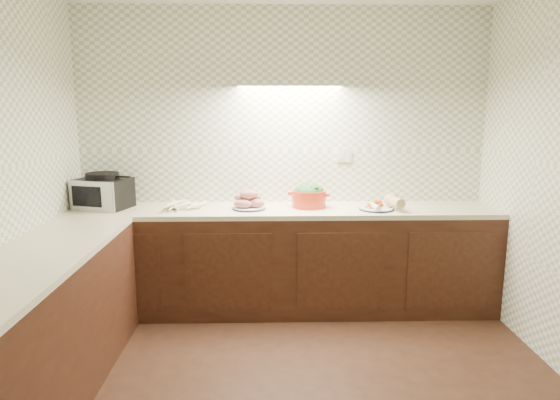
{
  "coord_description": "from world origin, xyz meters",
  "views": [
    {
      "loc": [
        -0.13,
        -2.64,
        1.77
      ],
      "look_at": [
        -0.04,
        1.25,
        1.02
      ],
      "focal_mm": 32.0,
      "sensor_mm": 36.0,
      "label": 1
    }
  ],
  "objects_px": {
    "toaster_oven": "(103,192)",
    "parsnip_pile": "(180,205)",
    "sweet_potato_plate": "(249,202)",
    "dutch_oven": "(309,196)",
    "veg_plate": "(384,204)",
    "onion_bowl": "(246,200)"
  },
  "relations": [
    {
      "from": "sweet_potato_plate",
      "to": "veg_plate",
      "type": "distance_m",
      "value": 1.14
    },
    {
      "from": "sweet_potato_plate",
      "to": "veg_plate",
      "type": "relative_size",
      "value": 0.81
    },
    {
      "from": "toaster_oven",
      "to": "veg_plate",
      "type": "relative_size",
      "value": 1.42
    },
    {
      "from": "toaster_oven",
      "to": "dutch_oven",
      "type": "xyz_separation_m",
      "value": [
        1.75,
        0.0,
        -0.04
      ]
    },
    {
      "from": "toaster_oven",
      "to": "parsnip_pile",
      "type": "distance_m",
      "value": 0.67
    },
    {
      "from": "parsnip_pile",
      "to": "dutch_oven",
      "type": "height_order",
      "value": "dutch_oven"
    },
    {
      "from": "sweet_potato_plate",
      "to": "veg_plate",
      "type": "height_order",
      "value": "sweet_potato_plate"
    },
    {
      "from": "parsnip_pile",
      "to": "toaster_oven",
      "type": "bearing_deg",
      "value": 174.66
    },
    {
      "from": "sweet_potato_plate",
      "to": "toaster_oven",
      "type": "bearing_deg",
      "value": 177.03
    },
    {
      "from": "parsnip_pile",
      "to": "onion_bowl",
      "type": "relative_size",
      "value": 2.3
    },
    {
      "from": "toaster_oven",
      "to": "sweet_potato_plate",
      "type": "height_order",
      "value": "toaster_oven"
    },
    {
      "from": "sweet_potato_plate",
      "to": "dutch_oven",
      "type": "bearing_deg",
      "value": 7.51
    },
    {
      "from": "parsnip_pile",
      "to": "dutch_oven",
      "type": "distance_m",
      "value": 1.1
    },
    {
      "from": "veg_plate",
      "to": "parsnip_pile",
      "type": "bearing_deg",
      "value": 178.51
    },
    {
      "from": "parsnip_pile",
      "to": "sweet_potato_plate",
      "type": "relative_size",
      "value": 1.39
    },
    {
      "from": "onion_bowl",
      "to": "dutch_oven",
      "type": "bearing_deg",
      "value": -7.27
    },
    {
      "from": "parsnip_pile",
      "to": "sweet_potato_plate",
      "type": "distance_m",
      "value": 0.58
    },
    {
      "from": "toaster_oven",
      "to": "parsnip_pile",
      "type": "relative_size",
      "value": 1.26
    },
    {
      "from": "sweet_potato_plate",
      "to": "dutch_oven",
      "type": "height_order",
      "value": "dutch_oven"
    },
    {
      "from": "dutch_oven",
      "to": "parsnip_pile",
      "type": "bearing_deg",
      "value": -159.83
    },
    {
      "from": "dutch_oven",
      "to": "veg_plate",
      "type": "xyz_separation_m",
      "value": [
        0.62,
        -0.11,
        -0.05
      ]
    },
    {
      "from": "onion_bowl",
      "to": "veg_plate",
      "type": "bearing_deg",
      "value": -8.74
    }
  ]
}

